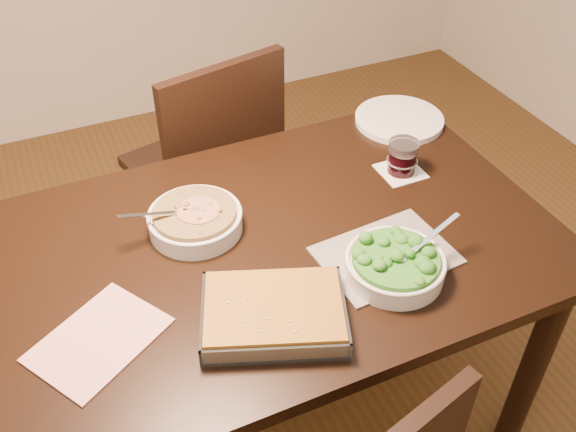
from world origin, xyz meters
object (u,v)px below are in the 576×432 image
object	(u,v)px
baking_dish	(274,313)
wine_tumbler	(403,156)
table	(276,268)
broccoli_bowl	(395,265)
chair_far	(211,162)
stew_bowl	(195,219)
dinner_plate	(399,120)

from	to	relation	value
baking_dish	wine_tumbler	size ratio (longest dim) A/B	3.87
table	baking_dish	bearing A→B (deg)	-113.88
broccoli_bowl	wine_tumbler	world-z (taller)	wine_tumbler
table	wine_tumbler	size ratio (longest dim) A/B	14.65
table	broccoli_bowl	xyz separation A→B (m)	(0.21, -0.22, 0.13)
table	broccoli_bowl	bearing A→B (deg)	-47.13
wine_tumbler	chair_far	size ratio (longest dim) A/B	0.10
table	baking_dish	world-z (taller)	baking_dish
stew_bowl	broccoli_bowl	distance (m)	0.51
stew_bowl	dinner_plate	bearing A→B (deg)	17.09
stew_bowl	baking_dish	world-z (taller)	stew_bowl
broccoli_bowl	wine_tumbler	size ratio (longest dim) A/B	2.77
table	chair_far	world-z (taller)	chair_far
chair_far	table	bearing A→B (deg)	72.86
broccoli_bowl	chair_far	distance (m)	0.96
broccoli_bowl	baking_dish	world-z (taller)	broccoli_bowl
table	dinner_plate	world-z (taller)	dinner_plate
stew_bowl	wine_tumbler	distance (m)	0.61
table	stew_bowl	bearing A→B (deg)	143.83
baking_dish	dinner_plate	size ratio (longest dim) A/B	1.34
broccoli_bowl	baking_dish	bearing A→B (deg)	-176.96
baking_dish	table	bearing A→B (deg)	86.92
baking_dish	dinner_plate	distance (m)	0.90
wine_tumbler	chair_far	bearing A→B (deg)	124.11
wine_tumbler	baking_dish	bearing A→B (deg)	-146.60
broccoli_bowl	dinner_plate	xyz separation A→B (m)	(0.37, 0.57, -0.02)
stew_bowl	dinner_plate	xyz separation A→B (m)	(0.74, 0.23, -0.02)
dinner_plate	chair_far	size ratio (longest dim) A/B	0.29
broccoli_bowl	chair_far	world-z (taller)	chair_far
stew_bowl	chair_far	size ratio (longest dim) A/B	0.28
table	dinner_plate	size ratio (longest dim) A/B	5.06
wine_tumbler	chair_far	xyz separation A→B (m)	(-0.39, 0.57, -0.28)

